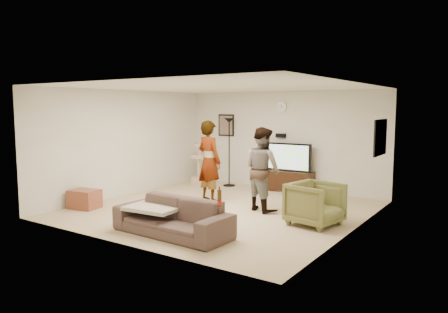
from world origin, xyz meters
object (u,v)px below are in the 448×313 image
Objects in this scene: tv at (289,157)px; person_left at (209,161)px; beer_bottle at (219,198)px; side_table at (85,199)px; cat_tree at (199,164)px; sofa at (172,217)px; armchair at (315,204)px; tv_stand at (288,181)px; person_right at (262,169)px; floor_lamp at (229,152)px.

tv is 0.64× the size of person_left.
beer_bottle is 0.43× the size of side_table.
beer_bottle is 3.75m from side_table.
beer_bottle is at bearing 142.76° from person_left.
cat_tree is at bearing -169.81° from tv.
armchair reaches higher than sofa.
tv is at bearing -100.60° from person_left.
sofa is at bearing 180.00° from beer_bottle.
person_right is (0.42, -2.12, 0.59)m from tv_stand.
beer_bottle is (1.91, -2.37, -0.18)m from person_left.
tv_stand is 1.78m from floor_lamp.
armchair is at bearing -26.76° from cat_tree.
person_right is (0.42, -2.12, -0.01)m from tv.
cat_tree is at bearing -32.85° from person_left.
tv is at bearing 92.36° from sofa.
tv_stand is 4.87m from side_table.
person_right is 2.42m from sofa.
person_left reaches higher than floor_lamp.
person_right is 2.39m from beer_bottle.
person_left is 3.05m from beer_bottle.
side_table is (-4.47, -1.46, -0.19)m from armchair.
cat_tree is 0.66× the size of person_right.
beer_bottle reaches higher than side_table.
cat_tree is 1.33× the size of armchair.
side_table is (-1.78, -1.97, -0.71)m from person_left.
floor_lamp reaches higher than cat_tree.
floor_lamp is at bearing -55.54° from person_left.
person_right is (1.37, -0.05, -0.05)m from person_left.
tv_stand is 2.53m from cat_tree.
cat_tree is 0.55× the size of sofa.
floor_lamp is 1.60× the size of cat_tree.
person_right reaches higher than tv_stand.
person_left is (-0.94, -2.07, 0.04)m from tv.
floor_lamp is 2.83m from person_right.
cat_tree reaches higher than side_table.
side_table is at bearing 61.67° from person_left.
floor_lamp is 1.00× the size of person_left.
floor_lamp is 7.21× the size of beer_bottle.
cat_tree is 4.72m from sofa.
armchair is at bearing -176.74° from person_left.
person_right is at bearing -78.68° from tv_stand.
tv_stand is at bearing 92.36° from sofa.
tv is 4.66× the size of beer_bottle.
sofa is 8.21× the size of beer_bottle.
person_right reaches higher than sofa.
sofa reaches higher than side_table.
tv_stand is 2.13× the size of side_table.
tv is 2.27m from person_left.
sofa is at bearing -89.69° from tv.
cat_tree is at bearing 124.07° from sofa.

